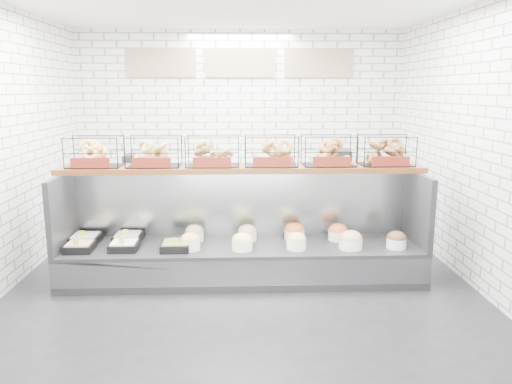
{
  "coord_description": "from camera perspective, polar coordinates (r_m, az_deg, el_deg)",
  "views": [
    {
      "loc": [
        -0.05,
        -5.08,
        2.11
      ],
      "look_at": [
        0.16,
        0.45,
        0.97
      ],
      "focal_mm": 35.0,
      "sensor_mm": 36.0,
      "label": 1
    }
  ],
  "objects": [
    {
      "name": "prep_counter",
      "position": [
        7.69,
        -1.76,
        -0.68
      ],
      "size": [
        4.0,
        0.6,
        1.2
      ],
      "color": "#93969B",
      "rests_on": "ground"
    },
    {
      "name": "display_case",
      "position": [
        5.71,
        -1.6,
        -6.55
      ],
      "size": [
        4.0,
        0.9,
        1.2
      ],
      "color": "black",
      "rests_on": "ground"
    },
    {
      "name": "bagel_shelf",
      "position": [
        5.65,
        -1.62,
        4.3
      ],
      "size": [
        4.1,
        0.5,
        0.4
      ],
      "color": "#4B2710",
      "rests_on": "display_case"
    },
    {
      "name": "room_shell",
      "position": [
        5.69,
        -1.67,
        11.12
      ],
      "size": [
        5.02,
        5.51,
        3.01
      ],
      "color": "white",
      "rests_on": "ground"
    },
    {
      "name": "ground",
      "position": [
        5.5,
        -1.49,
        -10.9
      ],
      "size": [
        5.5,
        5.5,
        0.0
      ],
      "primitive_type": "plane",
      "color": "black",
      "rests_on": "ground"
    }
  ]
}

